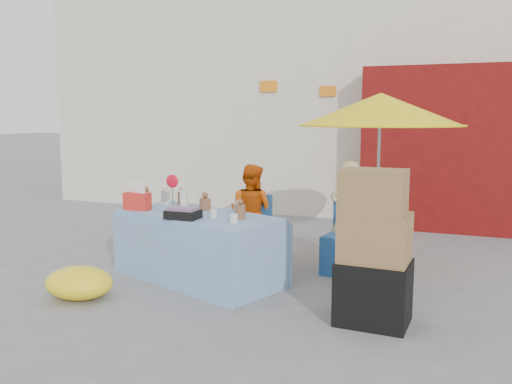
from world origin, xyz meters
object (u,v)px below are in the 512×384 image
at_px(chair_left, 247,243).
at_px(umbrella, 380,110).
at_px(chair_right, 346,252).
at_px(vendor_beige, 349,216).
at_px(market_table, 198,246).
at_px(box_stack, 374,253).
at_px(vendor_orange, 251,213).

bearing_deg(chair_left, umbrella, 17.64).
bearing_deg(umbrella, chair_right, -136.34).
relative_size(chair_left, vendor_beige, 0.64).
xyz_separation_m(chair_left, chair_right, (1.25, 0.00, 0.00)).
bearing_deg(chair_right, vendor_beige, 98.08).
bearing_deg(chair_right, market_table, -143.45).
bearing_deg(umbrella, box_stack, -81.96).
relative_size(vendor_orange, umbrella, 0.59).
height_order(chair_left, box_stack, box_stack).
distance_m(market_table, vendor_orange, 1.03).
bearing_deg(chair_left, box_stack, -31.39).
relative_size(chair_right, vendor_orange, 0.69).
bearing_deg(market_table, umbrella, 52.56).
relative_size(chair_left, umbrella, 0.41).
relative_size(chair_left, vendor_orange, 0.69).
distance_m(vendor_orange, vendor_beige, 1.25).
height_order(market_table, chair_left, market_table).
distance_m(market_table, chair_right, 1.73).
height_order(vendor_orange, box_stack, box_stack).
height_order(chair_left, vendor_orange, vendor_orange).
xyz_separation_m(market_table, chair_right, (1.50, 0.84, -0.13)).
relative_size(market_table, chair_left, 2.53).
bearing_deg(box_stack, umbrella, 98.04).
height_order(chair_left, vendor_beige, vendor_beige).
xyz_separation_m(market_table, chair_left, (0.25, 0.84, -0.13)).
distance_m(chair_left, vendor_orange, 0.38).
relative_size(chair_left, box_stack, 0.62).
bearing_deg(box_stack, chair_left, 141.37).
xyz_separation_m(market_table, vendor_beige, (1.50, 0.98, 0.28)).
height_order(vendor_beige, umbrella, umbrella).
height_order(market_table, vendor_beige, vendor_beige).
bearing_deg(box_stack, vendor_orange, 138.87).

